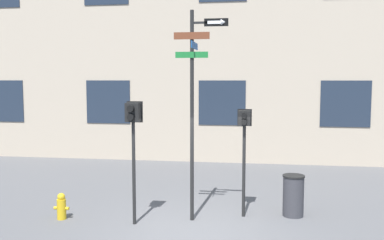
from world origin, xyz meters
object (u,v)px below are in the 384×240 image
Objects in this scene: pedestrian_signal_left at (133,128)px; trash_bin at (293,195)px; pedestrian_signal_right at (244,134)px; street_sign_pole at (194,97)px; fire_hydrant at (61,207)px.

pedestrian_signal_left reaches higher than trash_bin.
pedestrian_signal_right is 2.59× the size of trash_bin.
pedestrian_signal_right is (1.17, 0.47, -0.91)m from street_sign_pole.
street_sign_pole is at bearing 19.47° from pedestrian_signal_left.
trash_bin is (2.39, 0.70, -2.46)m from street_sign_pole.
fire_hydrant is 5.72m from trash_bin.
street_sign_pole is 4.85× the size of trash_bin.
trash_bin is (5.61, 1.10, 0.21)m from fire_hydrant.
pedestrian_signal_left is 2.71m from fire_hydrant.
pedestrian_signal_left reaches higher than pedestrian_signal_right.
street_sign_pole is 1.55m from pedestrian_signal_right.
fire_hydrant is at bearing -172.82° from street_sign_pole.
street_sign_pole reaches higher than pedestrian_signal_left.
street_sign_pole is 3.50m from trash_bin.
trash_bin is (1.23, 0.23, -1.55)m from pedestrian_signal_right.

